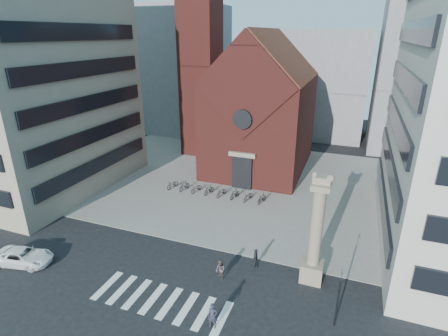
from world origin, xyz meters
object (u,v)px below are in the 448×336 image
Objects in this scene: lion_column at (315,240)px; white_car at (23,257)px; pedestrian_0 at (213,316)px; scooter_0 at (173,184)px; pedestrian_1 at (220,270)px; traffic_light at (338,296)px; pedestrian_2 at (256,258)px.

lion_column reaches higher than white_car.
pedestrian_0 is (-5.21, -6.87, -2.57)m from lion_column.
pedestrian_0 reaches higher than white_car.
lion_column is 1.87× the size of white_car.
lion_column is at bearing -16.96° from scooter_0.
scooter_0 is at bearing 169.33° from pedestrian_1.
scooter_0 is (-19.73, 14.98, -1.75)m from traffic_light.
pedestrian_0 is at bearing -127.18° from lion_column.
lion_column is at bearing 45.99° from pedestrian_0.
pedestrian_2 is at bearing 76.12° from pedestrian_0.
white_car is 2.87× the size of pedestrian_1.
pedestrian_0 is 0.95× the size of scooter_0.
white_car is at bearing -174.81° from traffic_light.
traffic_light reaches higher than pedestrian_1.
lion_column is 7.36m from pedestrian_1.
lion_column is 5.39× the size of pedestrian_2.
pedestrian_2 is 17.30m from scooter_0.
white_car is 17.67m from scooter_0.
traffic_light is at bearing 14.92° from pedestrian_0.
pedestrian_0 is at bearing -158.26° from traffic_light.
pedestrian_0 reaches higher than pedestrian_1.
scooter_0 is (-17.73, 10.98, -2.92)m from lion_column.
pedestrian_0 reaches higher than scooter_0.
lion_column is 4.62m from traffic_light.
traffic_light is 7.65m from pedestrian_2.
lion_column is 5.11m from pedestrian_2.
traffic_light is 24.13m from white_car.
pedestrian_2 is (17.62, 6.18, 0.16)m from white_car.
pedestrian_1 is at bearing 169.14° from traffic_light.
lion_column is 5.35× the size of pedestrian_1.
lion_column is 4.87× the size of pedestrian_0.
pedestrian_1 is (-6.44, -2.38, -2.65)m from lion_column.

